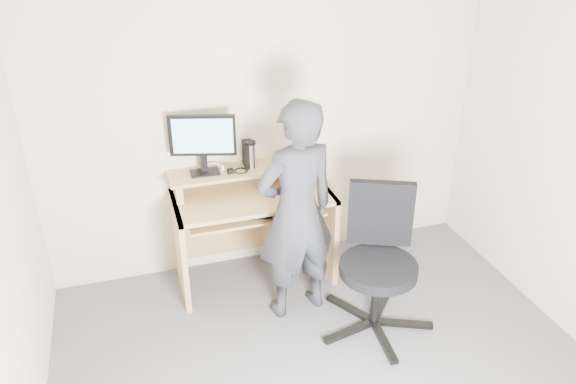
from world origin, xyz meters
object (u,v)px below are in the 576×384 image
office_chair (379,255)px  monitor (203,139)px  person (296,213)px  desk (251,214)px

office_chair → monitor: bearing=161.7°
office_chair → person: 0.64m
monitor → person: person is taller
desk → person: 0.64m
desk → monitor: size_ratio=2.51×
office_chair → person: bearing=172.7°
monitor → office_chair: size_ratio=0.47×
desk → office_chair: 1.10m
person → desk: bearing=-80.7°
office_chair → desk: bearing=153.1°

